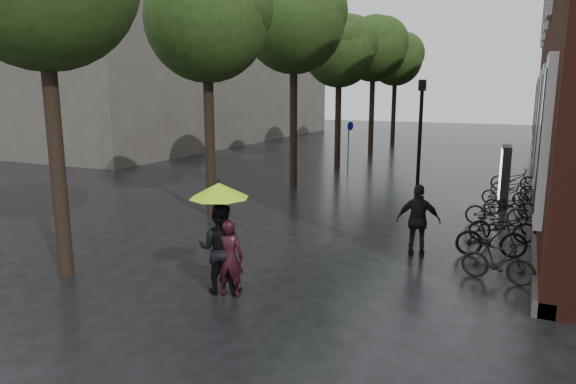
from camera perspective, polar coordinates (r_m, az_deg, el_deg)
The scene contains 11 objects.
ground at distance 9.38m, azimuth -11.05°, elevation -14.64°, with size 120.00×120.00×0.00m, color black.
bg_building at distance 44.15m, azimuth -13.31°, elevation 14.83°, with size 16.00×30.00×14.00m, color #47423D.
street_trees at distance 24.52m, azimuth 3.36°, elevation 16.61°, with size 4.33×34.03×8.91m.
person_burgundy at distance 10.32m, azimuth -6.55°, elevation -7.29°, with size 0.58×0.38×1.58m, color black.
person_black at distance 10.50m, azimuth -7.57°, elevation -6.23°, with size 0.90×0.70×1.85m, color black.
lime_umbrella at distance 10.15m, azimuth -7.68°, elevation 0.17°, with size 1.20×1.20×1.76m.
pedestrian_walking at distance 13.03m, azimuth 14.29°, elevation -3.10°, with size 1.06×0.44×1.81m, color black.
parked_bicycles at distance 17.60m, azimuth 22.94°, elevation -1.46°, with size 2.09×12.23×1.02m.
ad_lightbox at distance 20.04m, azimuth 22.94°, elevation 1.76°, with size 0.32×1.39×2.10m.
lamp_post at distance 17.75m, azimuth 14.46°, elevation 6.42°, with size 0.23×0.23×4.39m.
cycle_sign at distance 26.65m, azimuth 6.81°, elevation 5.99°, with size 0.13×0.45×2.47m.
Camera 1 is at (5.07, -6.75, 4.07)m, focal length 32.00 mm.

